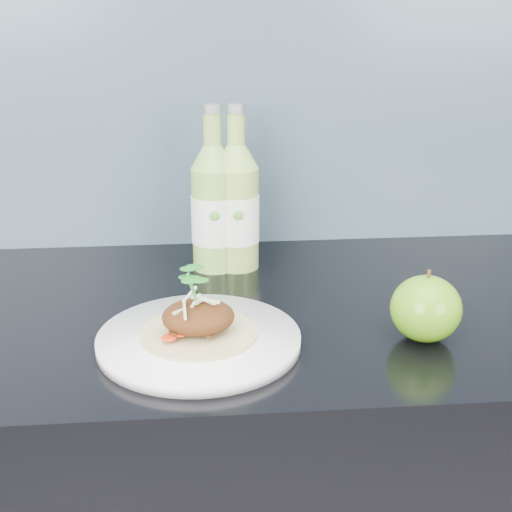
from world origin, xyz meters
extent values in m
cube|color=#6F93AE|center=(0.00, 1.99, 1.25)|extent=(4.00, 0.02, 0.70)
cylinder|color=silver|center=(-0.12, 1.57, 0.91)|extent=(0.33, 0.33, 0.02)
cylinder|color=tan|center=(-0.12, 1.57, 0.92)|extent=(0.15, 0.15, 0.00)
ellipsoid|color=#552B10|center=(-0.12, 1.57, 0.94)|extent=(0.09, 0.08, 0.04)
ellipsoid|color=#31810E|center=(0.18, 1.56, 0.94)|extent=(0.11, 0.11, 0.09)
cylinder|color=#472D14|center=(0.18, 1.56, 0.99)|extent=(0.01, 0.00, 0.01)
cylinder|color=#7FB24A|center=(-0.09, 1.85, 0.98)|extent=(0.09, 0.09, 0.17)
cone|color=#7FB24A|center=(-0.09, 1.85, 1.09)|extent=(0.07, 0.07, 0.04)
cylinder|color=#7FB24A|center=(-0.09, 1.85, 1.13)|extent=(0.03, 0.03, 0.05)
cylinder|color=silver|center=(-0.09, 1.85, 1.16)|extent=(0.03, 0.03, 0.02)
cylinder|color=white|center=(-0.09, 1.85, 0.99)|extent=(0.10, 0.10, 0.08)
ellipsoid|color=#59A533|center=(-0.09, 1.81, 1.00)|extent=(0.02, 0.00, 0.02)
cylinder|color=#90B84C|center=(-0.05, 1.85, 0.98)|extent=(0.09, 0.09, 0.17)
cone|color=#90B84C|center=(-0.05, 1.85, 1.09)|extent=(0.07, 0.07, 0.04)
cylinder|color=#90B84C|center=(-0.05, 1.85, 1.13)|extent=(0.03, 0.03, 0.05)
cylinder|color=silver|center=(-0.05, 1.85, 1.16)|extent=(0.03, 0.03, 0.02)
cylinder|color=white|center=(-0.05, 1.85, 0.99)|extent=(0.09, 0.09, 0.08)
ellipsoid|color=#59A533|center=(-0.05, 1.82, 1.00)|extent=(0.02, 0.00, 0.02)
camera|label=1|loc=(-0.12, 0.73, 1.33)|focal=50.00mm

